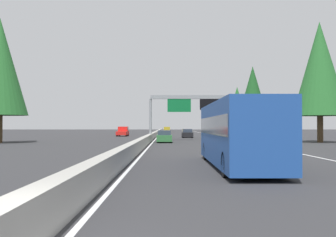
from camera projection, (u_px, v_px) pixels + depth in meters
ground_plane at (155, 138)px, 65.52m from camera, size 320.00×320.00×0.00m
median_barrier at (156, 133)px, 85.52m from camera, size 180.00×0.56×0.90m
shoulder_stripe_right at (218, 136)px, 75.54m from camera, size 160.00×0.16×0.01m
shoulder_stripe_median at (158, 136)px, 75.52m from camera, size 160.00×0.16×0.01m
sign_gantry_overhead at (197, 104)px, 55.10m from camera, size 0.50×12.68×6.21m
bus_near_center at (237, 132)px, 19.52m from camera, size 11.50×2.55×3.10m
sedan_mid_right at (164, 137)px, 48.40m from camera, size 4.40×1.80×1.47m
sedan_mid_left at (187, 134)px, 68.06m from camera, size 4.40×1.80×1.47m
minivan_far_center at (167, 129)px, 130.83m from camera, size 5.00×1.95×1.69m
oncoming_near at (123, 131)px, 78.33m from camera, size 5.60×2.00×1.86m
conifer_right_near at (320, 69)px, 48.64m from camera, size 6.46×6.46×14.68m
conifer_right_mid at (253, 94)px, 68.57m from camera, size 5.37×5.37×12.19m
conifer_right_far at (237, 106)px, 78.86m from camera, size 4.27×4.27×9.70m
conifer_left_near at (0, 67)px, 47.34m from camera, size 6.51×6.51×14.79m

